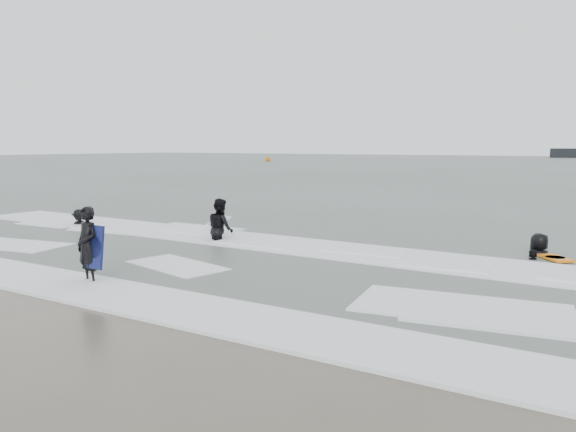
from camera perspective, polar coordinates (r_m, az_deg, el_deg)
The scene contains 10 objects.
ground at distance 12.07m, azimuth -12.96°, elevation -7.72°, with size 320.00×320.00×0.00m, color brown.
sea at distance 88.59m, azimuth 27.10°, elevation 4.48°, with size 320.00×320.00×0.00m, color #47544C.
surfer_centre at distance 13.41m, azimuth -19.55°, elevation -6.45°, with size 0.64×0.42×1.75m, color black.
surfer_wading at distance 18.10m, azimuth -6.84°, elevation -2.61°, with size 0.95×0.74×1.95m, color black.
surfer_breaker at distance 22.70m, azimuth -20.42°, elevation -1.02°, with size 0.98×0.56×1.52m, color black.
surfer_right_near at distance 16.32m, azimuth 23.64°, elevation -4.25°, with size 0.86×0.36×1.47m, color black.
surfer_right_far at distance 17.26m, azimuth 24.13°, elevation -3.67°, with size 0.87×0.57×1.78m, color black.
surf_foam at distance 14.81m, azimuth -2.71°, elevation -4.60°, with size 30.03×9.06×0.09m.
bodyboards at distance 15.19m, azimuth 0.83°, elevation -2.54°, with size 10.69×8.73×1.25m.
buoy at distance 105.23m, azimuth -2.08°, elevation 5.76°, with size 1.00×1.00×1.65m.
Camera 1 is at (8.36, -8.15, 3.07)m, focal length 35.00 mm.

